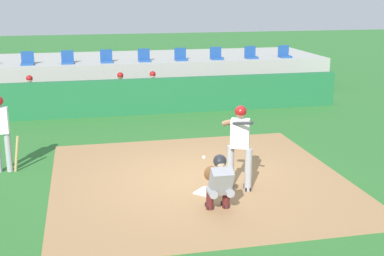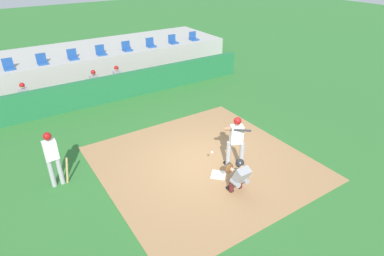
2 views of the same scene
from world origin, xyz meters
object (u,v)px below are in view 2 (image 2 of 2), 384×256
Objects in this scene: stadium_seat_7 at (173,41)px; stadium_seat_8 at (194,38)px; dugout_player_2 at (118,79)px; stadium_seat_6 at (151,44)px; stadium_seat_2 at (42,61)px; stadium_seat_1 at (9,66)px; catcher_crouched at (238,175)px; on_deck_batter at (52,156)px; dugout_player_1 at (96,83)px; batter_at_plate at (236,140)px; stadium_seat_5 at (127,48)px; home_plate at (218,175)px; stadium_seat_4 at (101,52)px; dugout_player_0 at (25,97)px; stadium_seat_3 at (73,56)px.

stadium_seat_8 is (1.44, 0.00, 0.00)m from stadium_seat_7.
stadium_seat_6 reaches higher than dugout_player_2.
stadium_seat_2 is at bearing 180.00° from stadium_seat_7.
stadium_seat_1 is 1.00× the size of stadium_seat_2.
on_deck_batter is (-4.26, 3.17, 0.41)m from catcher_crouched.
dugout_player_1 is 2.85m from stadium_seat_2.
batter_at_plate is at bearing -102.27° from stadium_seat_6.
stadium_seat_6 is at bearing 77.73° from batter_at_plate.
stadium_seat_2 is at bearing 109.52° from batter_at_plate.
catcher_crouched is 11.50m from stadium_seat_2.
stadium_seat_5 is at bearing 54.22° from on_deck_batter.
batter_at_plate is at bearing 54.91° from catcher_crouched.
home_plate is at bearing -113.06° from stadium_seat_7.
stadium_seat_2 is at bearing 104.57° from catcher_crouched.
stadium_seat_4 is at bearing 61.86° from dugout_player_1.
stadium_seat_6 is at bearing 27.09° from dugout_player_1.
stadium_seat_7 reaches higher than batter_at_plate.
stadium_seat_3 is at bearing 37.08° from dugout_player_0.
stadium_seat_6 is (7.22, 0.00, 0.00)m from stadium_seat_1.
batter_at_plate is 8.27m from dugout_player_1.
stadium_seat_2 is 2.89m from stadium_seat_4.
catcher_crouched reaches higher than home_plate.
stadium_seat_2 is (-2.94, 2.03, 0.86)m from dugout_player_2.
catcher_crouched is 11.94m from stadium_seat_1.
dugout_player_0 is at bearing -121.53° from stadium_seat_2.
batter_at_plate is 3.76× the size of stadium_seat_4.
stadium_seat_2 is at bearing 145.30° from dugout_player_2.
dugout_player_1 is 1.14m from dugout_player_2.
catcher_crouched is at bearing -90.38° from home_plate.
catcher_crouched is 1.27× the size of dugout_player_1.
stadium_seat_3 is at bearing 97.39° from catcher_crouched.
stadium_seat_1 and stadium_seat_3 have the same top height.
dugout_player_1 is 2.71× the size of stadium_seat_1.
stadium_seat_1 is at bearing 90.49° from on_deck_batter.
on_deck_batter reaches higher than dugout_player_0.
on_deck_batter is at bearing -118.35° from dugout_player_1.
home_plate is 0.27× the size of catcher_crouched.
stadium_seat_3 reaches higher than dugout_player_2.
stadium_seat_3 is at bearing 98.08° from home_plate.
stadium_seat_5 is at bearing 82.55° from catcher_crouched.
batter_at_plate is at bearing -78.06° from stadium_seat_3.
stadium_seat_3 is (-1.44, 11.09, 0.93)m from catcher_crouched.
batter_at_plate is at bearing -94.26° from stadium_seat_5.
stadium_seat_4 is (-0.69, 10.10, 0.50)m from batter_at_plate.
home_plate is 11.80m from stadium_seat_8.
home_plate is 0.92× the size of stadium_seat_8.
dugout_player_1 is 2.24m from stadium_seat_3.
dugout_player_0 is 3.05m from dugout_player_1.
dugout_player_0 is (-4.83, 8.06, -0.36)m from batter_at_plate.
stadium_seat_6 is at bearing 180.00° from stadium_seat_8.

